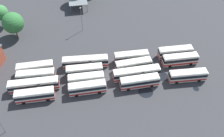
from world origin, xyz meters
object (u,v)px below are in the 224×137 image
Objects in this scene: bus_row1_slot2 at (137,73)px; bus_row1_slot3 at (139,82)px; bus_row3_slot0 at (35,68)px; bus_row3_slot3 at (35,95)px; bus_row2_slot3 at (87,88)px; lamp_post_far_corner at (82,18)px; bus_row0_slot1 at (180,59)px; bus_row1_slot0 at (131,57)px; bus_row2_slot2 at (86,79)px; bus_row1_slot1 at (133,65)px; tree_south_edge at (13,23)px; bus_row0_slot3 at (188,75)px; bus_row2_slot0 at (86,62)px; maintenance_shelter at (78,1)px; bus_row2_slot1 at (85,71)px; bus_row3_slot1 at (36,76)px; tree_northeast at (0,13)px; bus_row3_slot2 at (34,85)px; bus_row0_slot0 at (175,52)px.

bus_row1_slot3 is at bearing 96.58° from bus_row1_slot2.
bus_row3_slot0 and bus_row3_slot3 have the same top height.
lamp_post_far_corner is at bearing -85.67° from bus_row2_slot3.
bus_row0_slot1 is 1.04× the size of bus_row2_slot3.
bus_row2_slot2 is (14.09, 8.58, -0.00)m from bus_row1_slot0.
bus_row2_slot3 is at bearing 151.49° from bus_row3_slot0.
bus_row1_slot1 and bus_row3_slot3 have the same top height.
tree_south_edge is (9.65, -18.34, 3.79)m from bus_row3_slot0.
bus_row2_slot3 is at bearing -172.82° from bus_row3_slot3.
bus_row1_slot1 is 3.47m from bus_row1_slot2.
bus_row0_slot3 is 14.94m from bus_row1_slot2.
bus_row1_slot1 is 14.80m from bus_row2_slot0.
bus_row0_slot1 is 1.41× the size of maintenance_shelter.
bus_row1_slot1 is 1.43× the size of maintenance_shelter.
bus_row1_slot1 is 29.74m from bus_row3_slot0.
bus_row2_slot1 is 15.80m from bus_row3_slot3.
bus_row3_slot1 is (14.38, 5.08, -0.00)m from bus_row2_slot0.
bus_row2_slot2 is (14.88, 1.62, -0.00)m from bus_row1_slot2.
bus_row1_slot0 is at bearing -154.10° from bus_row3_slot3.
lamp_post_far_corner is 1.11× the size of tree_northeast.
lamp_post_far_corner is (1.84, -25.79, 3.29)m from bus_row2_slot2.
bus_row2_slot1 is at bearing 95.17° from maintenance_shelter.
bus_row1_slot0 and bus_row3_slot2 have the same top height.
maintenance_shelter is (4.28, -43.91, 1.37)m from bus_row2_slot3.
bus_row1_slot3 and bus_row3_slot3 have the same top height.
bus_row0_slot1 is at bearing 178.88° from bus_row2_slot0.
bus_row1_slot3 is 15.37m from bus_row2_slot2.
bus_row3_slot2 is 1.52× the size of tree_south_edge.
bus_row3_slot1 is (29.01, 2.88, -0.00)m from bus_row1_slot1.
bus_row0_slot3 is 1.00× the size of bus_row3_slot1.
bus_row3_slot3 is at bearing 19.71° from bus_row0_slot0.
bus_row1_slot1 is at bearing 19.90° from bus_row0_slot0.
tree_south_edge is (24.76, -16.46, 3.78)m from bus_row2_slot0.
bus_row3_slot0 is at bearing -77.15° from bus_row3_slot1.
lamp_post_far_corner is at bearing -55.32° from bus_row1_slot2.
bus_row0_slot3 is at bearing 153.49° from tree_northeast.
bus_row1_slot2 is 1.32× the size of bus_row3_slot3.
bus_row1_slot2 is at bearing -173.79° from bus_row2_slot2.
bus_row1_slot0 and bus_row1_slot1 have the same top height.
bus_row2_slot0 is at bearing -8.57° from bus_row1_slot1.
tree_northeast is (31.03, -30.10, 3.83)m from bus_row2_slot2.
bus_row3_slot3 is at bearing 96.44° from bus_row3_slot1.
bus_row2_slot3 is 17.97m from bus_row3_slot0.
bus_row1_slot1 is at bearing -173.95° from bus_row2_slot1.
bus_row1_slot3 is (13.17, 11.92, 0.00)m from bus_row0_slot0.
bus_row3_slot3 is at bearing 6.36° from bus_row1_slot3.
tree_south_edge is at bearing 132.83° from tree_northeast.
tree_south_edge is at bearing -17.44° from bus_row0_slot1.
lamp_post_far_corner is (1.51, -18.54, 3.29)m from bus_row2_slot0.
bus_row2_slot2 is at bearing -0.35° from bus_row0_slot3.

